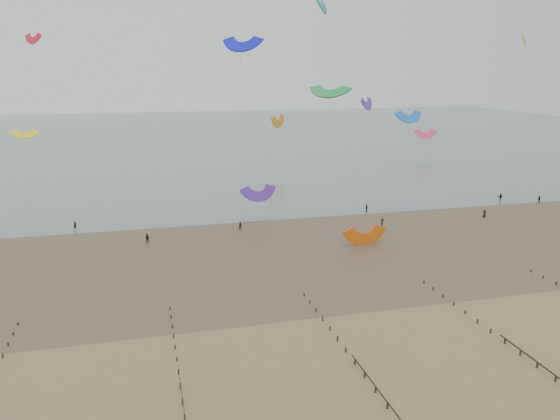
% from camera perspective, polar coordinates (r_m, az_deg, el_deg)
% --- Properties ---
extents(ground, '(500.00, 500.00, 0.00)m').
position_cam_1_polar(ground, '(63.83, 2.19, -13.44)').
color(ground, brown).
rests_on(ground, ground).
extents(sea_and_shore, '(500.00, 665.00, 0.03)m').
position_cam_1_polar(sea_and_shore, '(94.12, -6.14, -4.09)').
color(sea_and_shore, '#475654').
rests_on(sea_and_shore, ground).
extents(kitesurfers, '(101.95, 15.10, 1.89)m').
position_cam_1_polar(kitesurfers, '(114.64, 10.67, -0.41)').
color(kitesurfers, black).
rests_on(kitesurfers, ground).
extents(grounded_kite, '(7.25, 5.86, 3.78)m').
position_cam_1_polar(grounded_kite, '(96.95, 8.81, -3.63)').
color(grounded_kite, '#DC560D').
rests_on(grounded_kite, ground).
extents(kites_airborne, '(224.93, 112.68, 43.17)m').
position_cam_1_polar(kites_airborne, '(147.75, -13.44, 10.51)').
color(kites_airborne, '#0C8D84').
rests_on(kites_airborne, ground).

